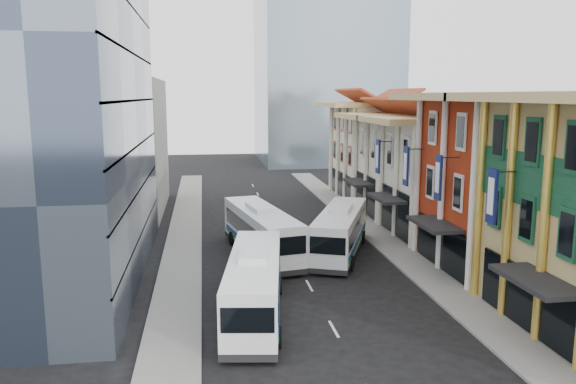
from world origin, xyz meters
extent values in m
cube|color=slate|center=(8.50, 22.00, 0.07)|extent=(3.00, 90.00, 0.15)
cube|color=slate|center=(-8.50, 22.00, 0.07)|extent=(3.00, 90.00, 0.15)
cube|color=#9E2D11|center=(14.00, 17.00, 6.00)|extent=(8.00, 10.00, 12.00)
cube|color=white|center=(14.00, 26.50, 5.00)|extent=(8.00, 9.00, 10.00)
cube|color=white|center=(14.00, 35.50, 5.00)|extent=(8.00, 9.00, 10.00)
cube|color=white|center=(14.00, 46.00, 5.50)|extent=(8.00, 12.00, 11.00)
cube|color=#39455A|center=(-17.00, 19.00, 15.00)|extent=(12.00, 26.00, 30.00)
cube|color=gray|center=(-16.00, 42.00, 7.00)|extent=(10.00, 18.00, 14.00)
camera|label=1|loc=(-6.66, -19.62, 12.34)|focal=35.00mm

